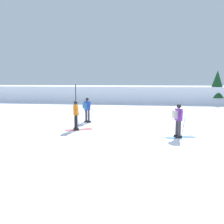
{
  "coord_description": "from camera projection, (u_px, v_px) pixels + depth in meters",
  "views": [
    {
      "loc": [
        0.91,
        -11.94,
        2.86
      ],
      "look_at": [
        -1.31,
        2.97,
        0.9
      ],
      "focal_mm": 38.95,
      "sensor_mm": 36.0,
      "label": 1
    }
  ],
  "objects": [
    {
      "name": "ground_plane",
      "position": [
        129.0,
        138.0,
        12.22
      ],
      "size": [
        120.0,
        120.0,
        0.0
      ],
      "primitive_type": "plane",
      "color": "white"
    },
    {
      "name": "far_snow_ridge",
      "position": [
        141.0,
        94.0,
        33.44
      ],
      "size": [
        80.0,
        7.93,
        2.09
      ],
      "primitive_type": "cube",
      "color": "white",
      "rests_on": "ground"
    },
    {
      "name": "skier_blue",
      "position": [
        87.0,
        109.0,
        16.52
      ],
      "size": [
        1.28,
        1.49,
        1.71
      ],
      "color": "silver",
      "rests_on": "ground"
    },
    {
      "name": "skier_purple",
      "position": [
        178.0,
        119.0,
        12.13
      ],
      "size": [
        1.63,
        0.95,
        1.71
      ],
      "color": "#237AC6",
      "rests_on": "ground"
    },
    {
      "name": "skier_orange",
      "position": [
        76.0,
        114.0,
        13.99
      ],
      "size": [
        1.59,
        1.08,
        1.71
      ],
      "color": "red",
      "rests_on": "ground"
    },
    {
      "name": "trail_marker_pole",
      "position": [
        76.0,
        100.0,
        20.32
      ],
      "size": [
        0.07,
        0.07,
        2.55
      ],
      "primitive_type": "cylinder",
      "color": "black",
      "rests_on": "ground"
    },
    {
      "name": "conifer_far_left",
      "position": [
        217.0,
        84.0,
        28.88
      ],
      "size": [
        2.08,
        2.08,
        4.06
      ],
      "color": "#513823",
      "rests_on": "ground"
    }
  ]
}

